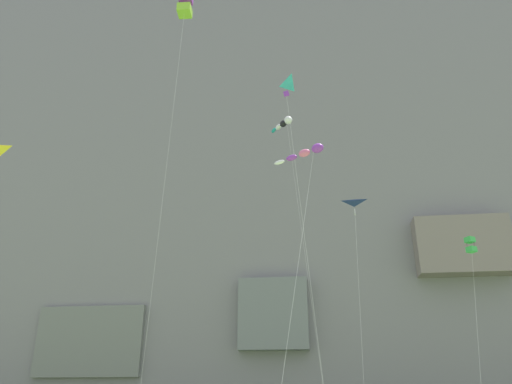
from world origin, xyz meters
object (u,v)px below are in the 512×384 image
kite_delta_mid_left (281,101)px  kite_windsock_low_right (305,153)px  kite_delta_low_left (355,217)px  kite_windsock_high_right (284,124)px  kite_box_high_center (471,246)px  kite_box_front_field (185,5)px

kite_delta_mid_left → kite_windsock_low_right: bearing=-27.3°
kite_delta_low_left → kite_windsock_low_right: 13.58m
kite_windsock_high_right → kite_delta_low_left: bearing=-45.9°
kite_box_high_center → kite_delta_mid_left: (-13.51, -10.49, 7.01)m
kite_windsock_low_right → kite_delta_mid_left: bearing=152.7°
kite_delta_mid_left → kite_windsock_high_right: bearing=92.4°
kite_delta_low_left → kite_windsock_high_right: (-6.04, 6.24, 13.10)m
kite_delta_low_left → kite_windsock_low_right: (-3.84, -13.01, -0.64)m
kite_delta_low_left → kite_windsock_low_right: bearing=-106.4°
kite_windsock_low_right → kite_windsock_high_right: bearing=96.5°
kite_box_high_center → kite_windsock_high_right: (-14.29, 8.03, 16.47)m
kite_box_front_field → kite_windsock_high_right: kite_box_front_field is taller
kite_delta_low_left → kite_box_high_center: (8.25, -1.79, -3.37)m
kite_windsock_low_right → kite_delta_mid_left: 4.56m
kite_delta_mid_left → kite_delta_low_left: bearing=66.8°
kite_delta_low_left → kite_windsock_high_right: 15.71m
kite_box_high_center → kite_delta_mid_left: kite_delta_mid_left is taller
kite_delta_mid_left → kite_windsock_high_right: (-0.78, 18.52, 9.46)m
kite_box_front_field → kite_delta_low_left: bearing=32.7°
kite_windsock_high_right → kite_windsock_low_right: bearing=-83.5°
kite_windsock_high_right → kite_delta_mid_left: bearing=-87.6°
kite_box_front_field → kite_windsock_low_right: bearing=-25.4°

